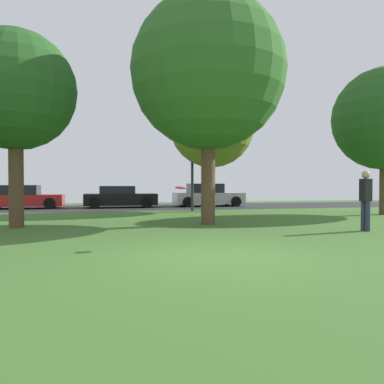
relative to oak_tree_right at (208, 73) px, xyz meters
The scene contains 11 objects.
ground_plane 7.89m from the oak_tree_right, 103.11° to the right, with size 44.00×44.00×0.00m, color #3D6628.
road_strip 11.68m from the oak_tree_right, 97.31° to the left, with size 44.00×6.40×0.01m, color #28282B.
oak_tree_right is the anchor object (origin of this frame).
maple_tree_near 6.45m from the oak_tree_right, behind, with size 3.90×3.90×6.43m.
birch_tree_lone 6.53m from the oak_tree_right, 73.05° to the left, with size 4.44×4.44×6.72m.
person_catcher 6.62m from the oak_tree_right, 34.77° to the right, with size 0.36×0.30×1.82m.
frisbee_disc 6.14m from the oak_tree_right, 112.79° to the right, with size 0.38×0.38×0.07m.
parked_car_red 14.21m from the oak_tree_right, 127.90° to the left, with size 4.44×2.03×1.36m.
parked_car_black 11.68m from the oak_tree_right, 104.62° to the left, with size 4.29×2.03×1.30m.
parked_car_silver 11.85m from the oak_tree_right, 74.98° to the left, with size 4.40×2.07×1.44m.
street_lamp_post 7.26m from the oak_tree_right, 82.06° to the left, with size 0.14×0.14×4.50m, color #2D2D33.
Camera 1 is at (-2.15, -7.10, 1.42)m, focal length 35.26 mm.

